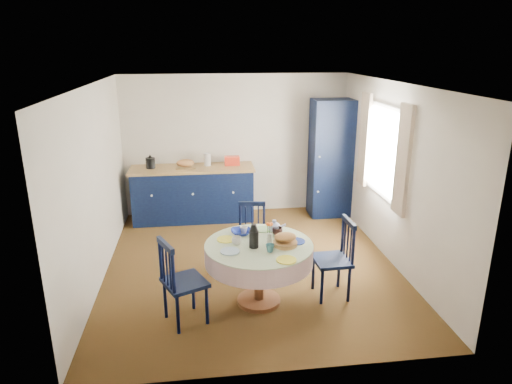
# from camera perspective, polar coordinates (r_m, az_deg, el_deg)

# --- Properties ---
(floor) EXTENTS (4.50, 4.50, 0.00)m
(floor) POSITION_cam_1_polar(r_m,az_deg,el_deg) (6.55, -0.62, -9.03)
(floor) COLOR black
(floor) RESTS_ON ground
(ceiling) EXTENTS (4.50, 4.50, 0.00)m
(ceiling) POSITION_cam_1_polar(r_m,az_deg,el_deg) (5.86, -0.71, 13.35)
(ceiling) COLOR white
(ceiling) RESTS_ON wall_back
(wall_back) EXTENTS (4.00, 0.02, 2.50)m
(wall_back) POSITION_cam_1_polar(r_m,az_deg,el_deg) (8.26, -2.52, 5.89)
(wall_back) COLOR silver
(wall_back) RESTS_ON floor
(wall_left) EXTENTS (0.02, 4.50, 2.50)m
(wall_left) POSITION_cam_1_polar(r_m,az_deg,el_deg) (6.19, -19.39, 0.77)
(wall_left) COLOR silver
(wall_left) RESTS_ON floor
(wall_right) EXTENTS (0.02, 4.50, 2.50)m
(wall_right) POSITION_cam_1_polar(r_m,az_deg,el_deg) (6.61, 16.82, 2.09)
(wall_right) COLOR silver
(wall_right) RESTS_ON floor
(window) EXTENTS (0.10, 1.74, 1.45)m
(window) POSITION_cam_1_polar(r_m,az_deg,el_deg) (6.80, 15.66, 5.00)
(window) COLOR white
(window) RESTS_ON wall_right
(kitchen_counter) EXTENTS (2.13, 0.67, 1.19)m
(kitchen_counter) POSITION_cam_1_polar(r_m,az_deg,el_deg) (8.09, -7.86, -0.11)
(kitchen_counter) COLOR black
(kitchen_counter) RESTS_ON floor
(pantry_cabinet) EXTENTS (0.73, 0.54, 2.09)m
(pantry_cabinet) POSITION_cam_1_polar(r_m,az_deg,el_deg) (8.23, 9.38, 4.14)
(pantry_cabinet) COLOR black
(pantry_cabinet) RESTS_ON floor
(dining_table) EXTENTS (1.26, 1.26, 1.04)m
(dining_table) POSITION_cam_1_polar(r_m,az_deg,el_deg) (5.37, 0.44, -7.70)
(dining_table) COLOR #592F19
(dining_table) RESTS_ON floor
(chair_left) EXTENTS (0.58, 0.59, 1.01)m
(chair_left) POSITION_cam_1_polar(r_m,az_deg,el_deg) (5.13, -9.37, -10.93)
(chair_left) COLOR black
(chair_left) RESTS_ON floor
(chair_far) EXTENTS (0.46, 0.44, 0.91)m
(chair_far) POSITION_cam_1_polar(r_m,az_deg,el_deg) (6.30, -0.51, -5.51)
(chair_far) COLOR black
(chair_far) RESTS_ON floor
(chair_right) EXTENTS (0.44, 0.46, 0.99)m
(chair_right) POSITION_cam_1_polar(r_m,az_deg,el_deg) (5.67, 9.87, -8.12)
(chair_right) COLOR black
(chair_right) RESTS_ON floor
(mug_a) EXTENTS (0.12, 0.12, 0.09)m
(mug_a) POSITION_cam_1_polar(r_m,az_deg,el_deg) (5.30, -2.42, -6.10)
(mug_a) COLOR silver
(mug_a) RESTS_ON dining_table
(mug_b) EXTENTS (0.10, 0.10, 0.09)m
(mug_b) POSITION_cam_1_polar(r_m,az_deg,el_deg) (5.12, 1.76, -7.02)
(mug_b) COLOR #2D626D
(mug_b) RESTS_ON dining_table
(mug_c) EXTENTS (0.12, 0.12, 0.10)m
(mug_c) POSITION_cam_1_polar(r_m,az_deg,el_deg) (5.55, 2.69, -4.93)
(mug_c) COLOR black
(mug_c) RESTS_ON dining_table
(mug_d) EXTENTS (0.09, 0.09, 0.09)m
(mug_d) POSITION_cam_1_polar(r_m,az_deg,el_deg) (5.60, -1.55, -4.77)
(mug_d) COLOR silver
(mug_d) RESTS_ON dining_table
(cobalt_bowl) EXTENTS (0.25, 0.25, 0.06)m
(cobalt_bowl) POSITION_cam_1_polar(r_m,az_deg,el_deg) (5.57, -1.87, -5.04)
(cobalt_bowl) COLOR navy
(cobalt_bowl) RESTS_ON dining_table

